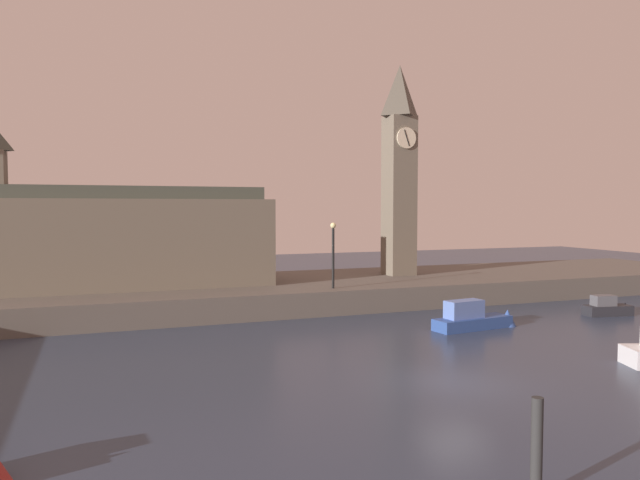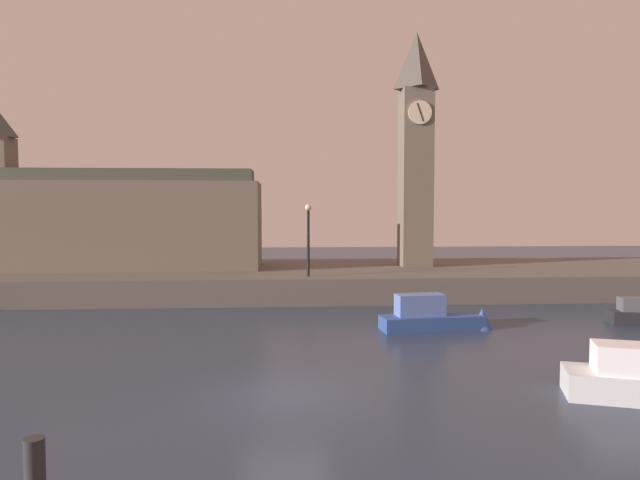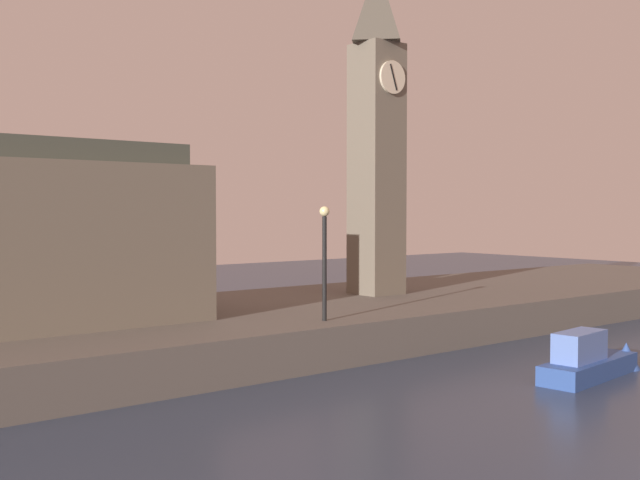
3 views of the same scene
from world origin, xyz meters
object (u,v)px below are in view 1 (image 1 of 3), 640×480
streetlamp (333,248)px  boat_barge_dark (610,308)px  clock_tower (399,167)px  parliament_hall (123,237)px  mooring_post_left (537,449)px  boat_tour_blue (478,319)px

streetlamp → boat_barge_dark: bearing=-23.7°
clock_tower → streetlamp: (-7.38, -5.30, -5.47)m
clock_tower → streetlamp: size_ratio=3.78×
clock_tower → parliament_hall: clock_tower is taller
streetlamp → mooring_post_left: size_ratio=1.75×
streetlamp → boat_tour_blue: size_ratio=0.78×
parliament_hall → streetlamp: size_ratio=4.29×
parliament_hall → streetlamp: parliament_hall is taller
clock_tower → streetlamp: 10.61m
streetlamp → parliament_hall: bearing=156.8°
streetlamp → boat_barge_dark: (15.38, -6.77, -3.60)m
boat_barge_dark → boat_tour_blue: boat_tour_blue is taller
streetlamp → boat_barge_dark: size_ratio=1.18×
streetlamp → boat_tour_blue: 9.78m
clock_tower → streetlamp: clock_tower is taller
boat_tour_blue → streetlamp: bearing=127.2°
mooring_post_left → boat_barge_dark: 26.15m
clock_tower → boat_tour_blue: size_ratio=2.94×
streetlamp → boat_tour_blue: (5.52, -7.28, -3.51)m
clock_tower → boat_barge_dark: bearing=-56.4°
parliament_hall → boat_tour_blue: 21.99m
parliament_hall → mooring_post_left: 30.01m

